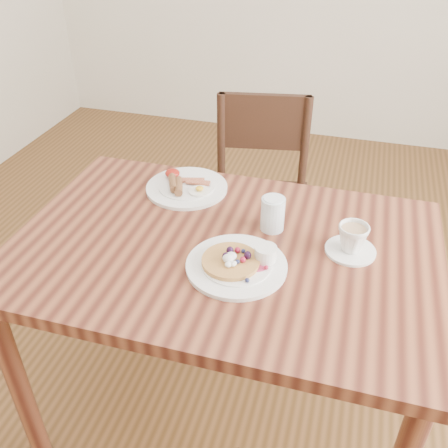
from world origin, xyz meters
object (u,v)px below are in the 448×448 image
Objects in this scene: dining_table at (224,271)px; water_glass at (273,214)px; teacup_saucer at (352,240)px; chair_far at (260,193)px; breakfast_plate at (186,186)px; pancake_plate at (238,263)px.

dining_table is 0.22m from water_glass.
teacup_saucer is 1.37× the size of water_glass.
chair_far is 3.26× the size of breakfast_plate.
water_glass is (0.05, 0.20, 0.04)m from pancake_plate.
water_glass is (0.16, -0.61, 0.31)m from chair_far.
breakfast_plate is at bearing 61.09° from chair_far.
teacup_saucer reaches higher than breakfast_plate.
pancake_plate is at bearing -104.04° from water_glass.
pancake_plate is at bearing -53.41° from dining_table.
dining_table is at bearing 126.59° from pancake_plate.
water_glass is at bearing 45.18° from dining_table.
dining_table is 4.44× the size of pancake_plate.
water_glass reaches higher than dining_table.
teacup_saucer is at bearing 10.59° from dining_table.
chair_far is (-0.05, 0.73, -0.16)m from dining_table.
teacup_saucer is (0.35, 0.06, 0.14)m from dining_table.
breakfast_plate is 0.35m from water_glass.
breakfast_plate is (-0.21, 0.26, 0.11)m from dining_table.
pancake_plate is 0.44m from breakfast_plate.
pancake_plate is 0.32m from teacup_saucer.
pancake_plate is 0.21m from water_glass.
dining_table is 0.75m from chair_far.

